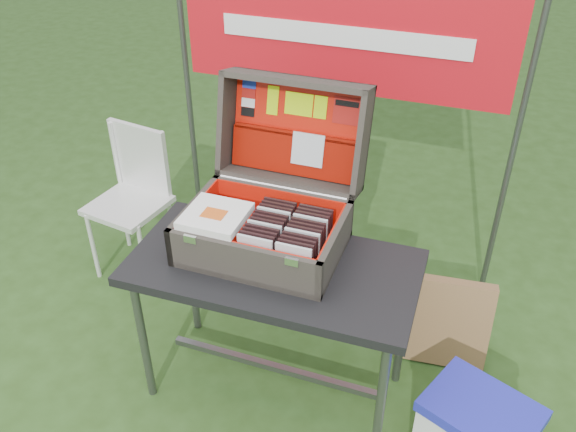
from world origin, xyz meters
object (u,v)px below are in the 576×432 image
at_px(table, 275,329).
at_px(cardboard_box, 444,322).
at_px(suitcase, 267,181).
at_px(chair, 128,207).

bearing_deg(table, cardboard_box, 32.02).
xyz_separation_m(table, suitcase, (-0.07, 0.13, 0.64)).
distance_m(chair, cardboard_box, 1.73).
xyz_separation_m(suitcase, cardboard_box, (0.74, 0.31, -0.78)).
xyz_separation_m(table, cardboard_box, (0.67, 0.44, -0.14)).
xyz_separation_m(chair, cardboard_box, (1.72, -0.11, -0.19)).
height_order(table, chair, chair).
bearing_deg(table, chair, 151.24).
height_order(chair, cardboard_box, chair).
xyz_separation_m(suitcase, chair, (-0.98, 0.42, -0.59)).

